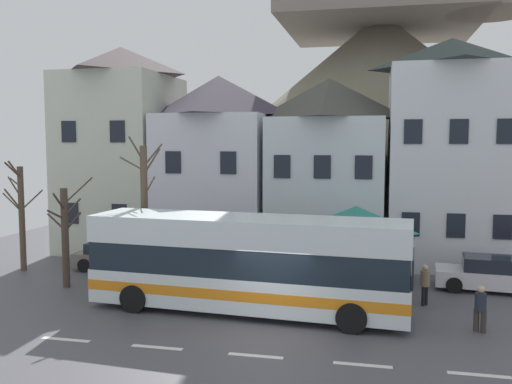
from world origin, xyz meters
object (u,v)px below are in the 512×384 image
(bare_tree_00, at_px, (21,215))
(bare_tree_01, at_px, (65,235))
(transit_bus, at_px, (247,264))
(parked_car_01, at_px, (118,256))
(public_bench, at_px, (339,264))
(parked_car_00, at_px, (492,274))
(townhouse_03, at_px, (449,151))
(pedestrian_01, at_px, (425,282))
(bare_tree_02, at_px, (145,214))
(bus_shelter, at_px, (356,220))
(townhouse_00, at_px, (123,148))
(townhouse_02, at_px, (328,168))
(pedestrian_00, at_px, (480,307))
(hilltop_castle, at_px, (381,107))
(townhouse_01, at_px, (219,165))

(bare_tree_00, xyz_separation_m, bare_tree_01, (3.64, -2.24, -0.41))
(transit_bus, xyz_separation_m, parked_car_01, (-7.50, 5.03, -1.08))
(transit_bus, xyz_separation_m, public_bench, (2.84, 6.35, -1.25))
(parked_car_00, bearing_deg, transit_bus, 33.10)
(parked_car_01, bearing_deg, bare_tree_00, -164.79)
(townhouse_03, bearing_deg, pedestrian_01, -101.61)
(parked_car_01, height_order, bare_tree_00, bare_tree_00)
(bare_tree_02, bearing_deg, bus_shelter, 9.78)
(townhouse_00, distance_m, parked_car_00, 20.32)
(bus_shelter, relative_size, pedestrian_01, 2.35)
(townhouse_03, distance_m, parked_car_01, 17.08)
(townhouse_02, relative_size, bare_tree_02, 1.48)
(bare_tree_01, bearing_deg, bus_shelter, 10.65)
(townhouse_00, relative_size, townhouse_02, 1.22)
(townhouse_02, xyz_separation_m, transit_bus, (-1.94, -10.38, -2.95))
(pedestrian_00, bearing_deg, townhouse_03, 88.99)
(townhouse_02, relative_size, pedestrian_01, 6.10)
(bus_shelter, distance_m, bare_tree_00, 15.44)
(townhouse_00, bearing_deg, townhouse_02, -0.24)
(parked_car_00, relative_size, bare_tree_02, 0.70)
(pedestrian_00, bearing_deg, public_bench, 125.91)
(hilltop_castle, height_order, public_bench, hilltop_castle)
(townhouse_00, distance_m, pedestrian_01, 18.68)
(townhouse_00, height_order, public_bench, townhouse_00)
(townhouse_02, xyz_separation_m, bus_shelter, (1.71, -6.56, -1.76))
(townhouse_02, bearing_deg, pedestrian_01, -62.17)
(public_bench, distance_m, bare_tree_01, 12.10)
(townhouse_03, relative_size, hilltop_castle, 0.29)
(townhouse_03, distance_m, bare_tree_02, 15.37)
(hilltop_castle, bearing_deg, pedestrian_01, -86.10)
(parked_car_01, height_order, pedestrian_01, pedestrian_01)
(parked_car_00, xyz_separation_m, pedestrian_00, (-1.34, -5.31, 0.13))
(bare_tree_01, bearing_deg, public_bench, 23.40)
(townhouse_02, relative_size, public_bench, 5.60)
(townhouse_01, bearing_deg, bare_tree_02, -96.36)
(townhouse_00, height_order, bare_tree_01, townhouse_00)
(hilltop_castle, height_order, transit_bus, hilltop_castle)
(transit_bus, relative_size, bare_tree_00, 2.22)
(townhouse_03, relative_size, parked_car_00, 2.55)
(hilltop_castle, xyz_separation_m, bare_tree_02, (-9.53, -24.27, -5.65))
(pedestrian_01, bearing_deg, transit_bus, -161.00)
(hilltop_castle, relative_size, public_bench, 23.31)
(townhouse_01, xyz_separation_m, bare_tree_00, (-7.75, -6.47, -2.17))
(townhouse_03, bearing_deg, pedestrian_00, -91.01)
(transit_bus, distance_m, pedestrian_00, 7.84)
(townhouse_03, xyz_separation_m, pedestrian_01, (-1.68, -8.18, -4.67))
(townhouse_02, distance_m, bare_tree_00, 15.34)
(townhouse_01, bearing_deg, bare_tree_00, -140.14)
(pedestrian_00, bearing_deg, bus_shelter, 133.92)
(hilltop_castle, xyz_separation_m, parked_car_01, (-12.11, -21.58, -8.11))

